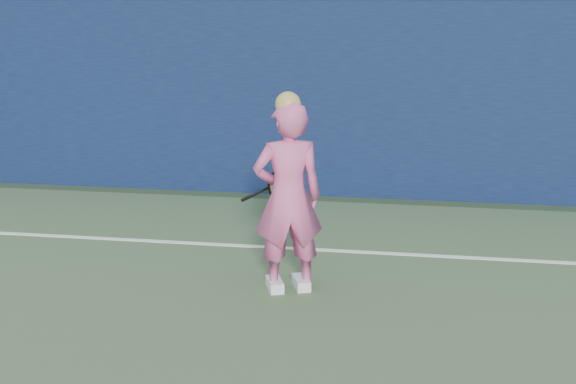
# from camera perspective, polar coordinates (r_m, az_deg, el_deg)

# --- Properties ---
(backstop_wall) EXTENTS (24.00, 0.40, 2.50)m
(backstop_wall) POSITION_cam_1_polar(r_m,az_deg,el_deg) (10.36, 8.90, 6.44)
(backstop_wall) COLOR #0C1639
(backstop_wall) RESTS_ON ground
(player) EXTENTS (0.72, 0.60, 1.76)m
(player) POSITION_cam_1_polar(r_m,az_deg,el_deg) (6.94, 0.00, -0.36)
(player) COLOR #E15795
(player) RESTS_ON ground
(racket) EXTENTS (0.40, 0.38, 0.28)m
(racket) POSITION_cam_1_polar(r_m,az_deg,el_deg) (7.41, -0.90, 0.45)
(racket) COLOR black
(racket) RESTS_ON ground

